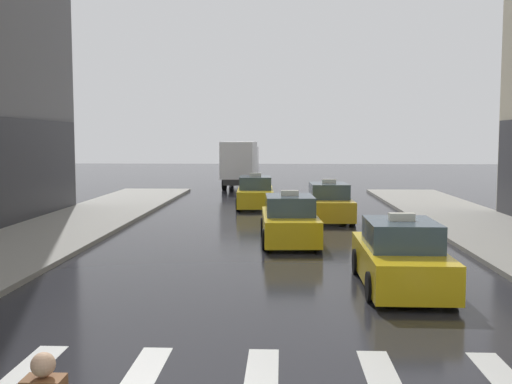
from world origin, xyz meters
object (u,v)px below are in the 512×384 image
object	(u,v)px
taxi_third	(328,204)
taxi_lead	(400,257)
box_truck	(241,163)
taxi_fourth	(255,194)
taxi_second	(289,221)

from	to	relation	value
taxi_third	taxi_lead	bearing A→B (deg)	-86.17
box_truck	taxi_fourth	bearing A→B (deg)	-82.39
taxi_lead	taxi_second	distance (m)	6.65
taxi_lead	taxi_fourth	size ratio (longest dim) A/B	0.99
taxi_third	taxi_fourth	size ratio (longest dim) A/B	1.00
taxi_fourth	taxi_second	bearing A→B (deg)	-80.97
taxi_second	taxi_third	world-z (taller)	same
taxi_third	box_truck	bearing A→B (deg)	106.80
taxi_fourth	box_truck	distance (m)	12.25
taxi_lead	taxi_third	size ratio (longest dim) A/B	0.99
taxi_third	taxi_fourth	bearing A→B (deg)	126.62
taxi_second	taxi_fourth	bearing A→B (deg)	99.03
taxi_third	box_truck	distance (m)	17.48
taxi_lead	taxi_third	distance (m)	11.91
taxi_second	taxi_third	xyz separation A→B (m)	(1.78, 5.75, 0.00)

